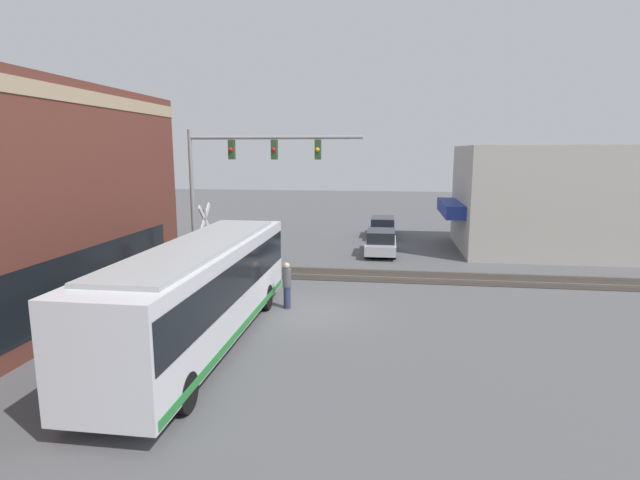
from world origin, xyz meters
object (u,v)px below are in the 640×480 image
Objects in this scene: city_bus at (202,289)px; parked_car_blue at (383,227)px; pedestrian_near_bus at (287,285)px; pedestrian_at_crossing at (219,261)px; crossing_signal at (205,236)px; parked_car_silver at (381,243)px.

parked_car_blue is (21.68, -5.40, -1.18)m from city_bus.
pedestrian_near_bus is (-17.62, 3.49, 0.28)m from parked_car_blue.
pedestrian_near_bus reaches higher than pedestrian_at_crossing.
crossing_signal is 11.47m from parked_car_silver.
city_bus reaches higher than parked_car_silver.
crossing_signal is 1.71m from pedestrian_at_crossing.
crossing_signal reaches higher than pedestrian_at_crossing.
crossing_signal is 2.05× the size of pedestrian_near_bus.
city_bus is 6.44× the size of pedestrian_near_bus.
pedestrian_at_crossing is (1.00, -0.24, -1.37)m from crossing_signal.
city_bus is 2.48× the size of parked_car_blue.
city_bus is at bearing 154.80° from pedestrian_near_bus.
parked_car_silver is 2.36× the size of pedestrian_near_bus.
pedestrian_at_crossing is at bearing 150.47° from parked_car_blue.
crossing_signal is 0.79× the size of parked_car_blue.
city_bus is 16.17m from parked_car_silver.
pedestrian_at_crossing is at bearing 132.76° from parked_car_silver.
parked_car_silver is 6.48m from parked_car_blue.
city_bus reaches higher than parked_car_blue.
crossing_signal is 16.70m from parked_car_blue.
city_bus is 6.62× the size of pedestrian_at_crossing.
pedestrian_near_bus is (4.07, -1.91, -0.89)m from city_bus.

